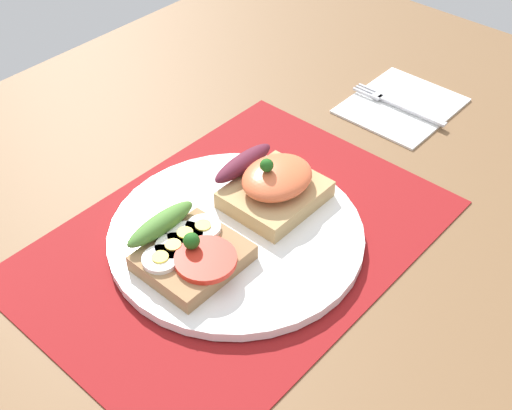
{
  "coord_description": "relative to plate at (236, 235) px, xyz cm",
  "views": [
    {
      "loc": [
        -34.81,
        -33.53,
        48.02
      ],
      "look_at": [
        3.0,
        0.0,
        2.85
      ],
      "focal_mm": 46.91,
      "sensor_mm": 36.0,
      "label": 1
    }
  ],
  "objects": [
    {
      "name": "napkin",
      "position": [
        32.12,
        0.74,
        -0.53
      ],
      "size": [
        14.47,
        12.2,
        0.6
      ],
      "primitive_type": "cube",
      "color": "white",
      "rests_on": "ground_plane"
    },
    {
      "name": "sandwich_salmon",
      "position": [
        6.11,
        0.3,
        2.59
      ],
      "size": [
        9.83,
        9.79,
        5.75
      ],
      "color": "tan",
      "rests_on": "plate"
    },
    {
      "name": "fork",
      "position": [
        31.21,
        1.08,
        -0.07
      ],
      "size": [
        1.62,
        13.34,
        0.32
      ],
      "color": "#B7B7BC",
      "rests_on": "napkin"
    },
    {
      "name": "ground_plane",
      "position": [
        0.0,
        0.0,
        -2.43
      ],
      "size": [
        120.0,
        90.0,
        3.2
      ],
      "primitive_type": "cube",
      "color": "brown"
    },
    {
      "name": "sandwich_egg_tomato",
      "position": [
        -6.02,
        0.5,
        1.92
      ],
      "size": [
        9.35,
        10.16,
        3.87
      ],
      "color": "#9E744C",
      "rests_on": "plate"
    },
    {
      "name": "plate",
      "position": [
        0.0,
        0.0,
        0.0
      ],
      "size": [
        25.77,
        25.77,
        1.05
      ],
      "primitive_type": "cylinder",
      "color": "white",
      "rests_on": "placemat"
    },
    {
      "name": "placemat",
      "position": [
        0.0,
        0.0,
        -0.68
      ],
      "size": [
        42.26,
        30.26,
        0.3
      ],
      "primitive_type": "cube",
      "color": "maroon",
      "rests_on": "ground_plane"
    }
  ]
}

